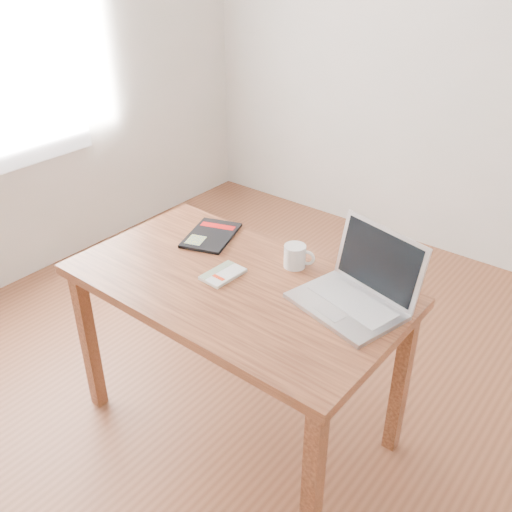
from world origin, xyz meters
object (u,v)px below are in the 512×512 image
Objects in this scene: white_guidebook at (223,274)px; laptop at (358,290)px; black_guidebook at (211,235)px; coffee_mug at (296,256)px; desk at (236,300)px.

white_guidebook is 0.52m from laptop.
black_guidebook is 0.73× the size of laptop.
black_guidebook is 0.74m from laptop.
white_guidebook is 0.39× the size of laptop.
coffee_mug is (0.18, 0.23, 0.04)m from white_guidebook.
white_guidebook is 1.43× the size of coffee_mug.
black_guidebook is (-0.31, 0.20, 0.10)m from desk.
desk is 0.11m from white_guidebook.
laptop is (0.49, 0.16, 0.05)m from white_guidebook.
desk is 0.29m from coffee_mug.
white_guidebook and black_guidebook have the same top height.
white_guidebook is 0.32m from black_guidebook.
coffee_mug is at bearing -16.20° from black_guidebook.
laptop is (0.43, 0.16, 0.14)m from desk.
black_guidebook is 2.66× the size of coffee_mug.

